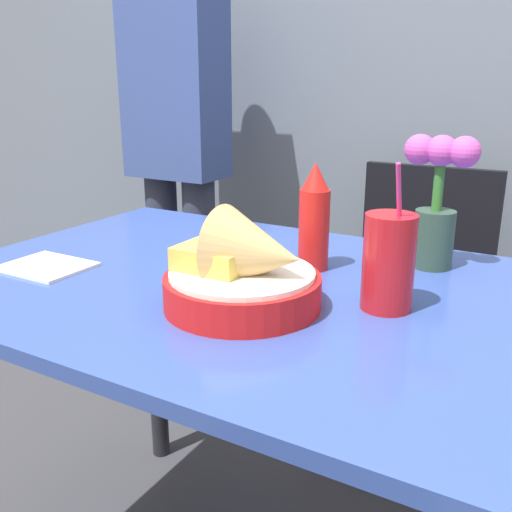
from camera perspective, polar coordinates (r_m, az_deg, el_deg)
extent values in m
cube|color=slate|center=(1.96, 17.46, 22.99)|extent=(7.00, 0.06, 2.60)
cube|color=#334C9E|center=(1.00, 0.02, -3.34)|extent=(1.15, 0.76, 0.02)
cylinder|color=black|center=(1.66, -10.03, -8.74)|extent=(0.05, 0.05, 0.72)
cylinder|color=black|center=(1.69, 6.38, -13.58)|extent=(0.03, 0.03, 0.43)
cylinder|color=black|center=(1.61, 18.66, -16.26)|extent=(0.03, 0.03, 0.43)
cylinder|color=black|center=(1.99, 10.63, -8.82)|extent=(0.03, 0.03, 0.43)
cylinder|color=black|center=(1.92, 20.95, -10.77)|extent=(0.03, 0.03, 0.43)
cube|color=black|center=(1.70, 14.71, -5.57)|extent=(0.40, 0.40, 0.02)
cube|color=black|center=(1.80, 16.81, 2.47)|extent=(0.40, 0.03, 0.39)
cylinder|color=red|center=(0.88, -1.38, -3.53)|extent=(0.24, 0.24, 0.05)
cylinder|color=white|center=(0.87, -1.40, -1.73)|extent=(0.22, 0.22, 0.01)
cone|color=tan|center=(0.85, 0.35, 0.26)|extent=(0.13, 0.13, 0.13)
cube|color=#E5C14C|center=(0.88, -4.20, -0.39)|extent=(0.11, 0.09, 0.04)
cylinder|color=red|center=(1.05, 5.80, 2.62)|extent=(0.06, 0.06, 0.15)
cone|color=red|center=(1.03, 5.97, 7.95)|extent=(0.05, 0.05, 0.05)
cylinder|color=red|center=(0.88, 13.05, -0.68)|extent=(0.08, 0.08, 0.15)
cylinder|color=black|center=(0.88, 13.00, -1.42)|extent=(0.07, 0.07, 0.12)
cylinder|color=#EA3884|center=(0.86, 14.10, 3.45)|extent=(0.01, 0.06, 0.18)
cylinder|color=#2D4738|center=(1.11, 17.32, 1.63)|extent=(0.07, 0.07, 0.11)
cylinder|color=#33722D|center=(1.09, 17.80, 6.86)|extent=(0.02, 0.02, 0.10)
sphere|color=#D14CB2|center=(1.08, 18.09, 9.98)|extent=(0.06, 0.06, 0.06)
sphere|color=#D14CB2|center=(1.09, 16.07, 10.21)|extent=(0.06, 0.06, 0.06)
sphere|color=#D14CB2|center=(1.08, 20.14, 9.74)|extent=(0.06, 0.06, 0.06)
cube|color=white|center=(1.14, -20.21, -0.98)|extent=(0.16, 0.13, 0.01)
cylinder|color=#2D3347|center=(2.10, -9.08, -2.32)|extent=(0.11, 0.11, 0.77)
cylinder|color=#2D3347|center=(2.01, -5.51, -3.10)|extent=(0.11, 0.11, 0.77)
cube|color=#384C8C|center=(1.93, -8.16, 17.32)|extent=(0.32, 0.18, 0.64)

